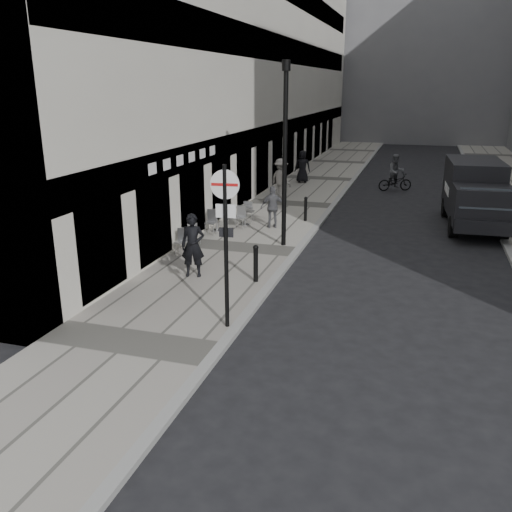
% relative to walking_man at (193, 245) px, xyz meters
% --- Properties ---
extents(ground, '(120.00, 120.00, 0.00)m').
position_rel_walking_man_xyz_m(ground, '(2.34, -7.10, -1.06)').
color(ground, black).
rests_on(ground, ground).
extents(sidewalk, '(4.00, 60.00, 0.12)m').
position_rel_walking_man_xyz_m(sidewalk, '(0.34, 10.90, -1.00)').
color(sidewalk, '#9B978C').
rests_on(sidewalk, ground).
extents(building_left, '(4.00, 45.00, 18.00)m').
position_rel_walking_man_xyz_m(building_left, '(-3.66, 17.40, 7.94)').
color(building_left, beige).
rests_on(building_left, ground).
extents(building_far, '(24.00, 16.00, 22.00)m').
position_rel_walking_man_xyz_m(building_far, '(3.84, 48.90, 9.94)').
color(building_far, slate).
rests_on(building_far, ground).
extents(walking_man, '(0.78, 0.61, 1.88)m').
position_rel_walking_man_xyz_m(walking_man, '(0.00, 0.00, 0.00)').
color(walking_man, black).
rests_on(walking_man, sidewalk).
extents(sign_post, '(0.65, 0.13, 3.79)m').
position_rel_walking_man_xyz_m(sign_post, '(2.14, -3.01, 1.49)').
color(sign_post, black).
rests_on(sign_post, sidewalk).
extents(lamppost, '(0.28, 0.28, 6.19)m').
position_rel_walking_man_xyz_m(lamppost, '(1.74, 3.95, 2.50)').
color(lamppost, black).
rests_on(lamppost, sidewalk).
extents(bollard_near, '(0.14, 0.14, 1.02)m').
position_rel_walking_man_xyz_m(bollard_near, '(1.89, 0.09, -0.43)').
color(bollard_near, black).
rests_on(bollard_near, sidewalk).
extents(bollard_far, '(0.13, 0.13, 0.95)m').
position_rel_walking_man_xyz_m(bollard_far, '(1.74, 7.65, -0.47)').
color(bollard_far, black).
rests_on(bollard_far, sidewalk).
extents(panel_van, '(2.34, 5.64, 2.61)m').
position_rel_walking_man_xyz_m(panel_van, '(8.33, 9.17, 0.41)').
color(panel_van, black).
rests_on(panel_van, ground).
extents(cyclist, '(1.94, 1.33, 1.98)m').
position_rel_walking_man_xyz_m(cyclist, '(4.88, 16.27, -0.29)').
color(cyclist, black).
rests_on(cyclist, ground).
extents(pedestrian_a, '(1.05, 0.75, 1.65)m').
position_rel_walking_man_xyz_m(pedestrian_a, '(0.74, 6.19, -0.11)').
color(pedestrian_a, '#535458').
rests_on(pedestrian_a, sidewalk).
extents(pedestrian_b, '(1.46, 1.30, 1.96)m').
position_rel_walking_man_xyz_m(pedestrian_b, '(-0.43, 11.96, 0.04)').
color(pedestrian_b, gray).
rests_on(pedestrian_b, sidewalk).
extents(pedestrian_c, '(1.02, 0.80, 1.83)m').
position_rel_walking_man_xyz_m(pedestrian_c, '(-0.39, 16.77, -0.02)').
color(pedestrian_c, black).
rests_on(pedestrian_c, sidewalk).
extents(cafe_table_near, '(0.73, 1.64, 0.94)m').
position_rel_walking_man_xyz_m(cafe_table_near, '(-1.21, 5.08, -0.47)').
color(cafe_table_near, '#A4A4A6').
rests_on(cafe_table_near, sidewalk).
extents(cafe_table_mid, '(0.68, 1.53, 0.87)m').
position_rel_walking_man_xyz_m(cafe_table_mid, '(-0.46, 6.27, -0.50)').
color(cafe_table_mid, '#ADADAF').
rests_on(cafe_table_mid, sidewalk).
extents(cafe_table_far, '(0.66, 1.49, 0.85)m').
position_rel_walking_man_xyz_m(cafe_table_far, '(-1.26, 2.44, -0.51)').
color(cafe_table_far, '#B4B5B7').
rests_on(cafe_table_far, sidewalk).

